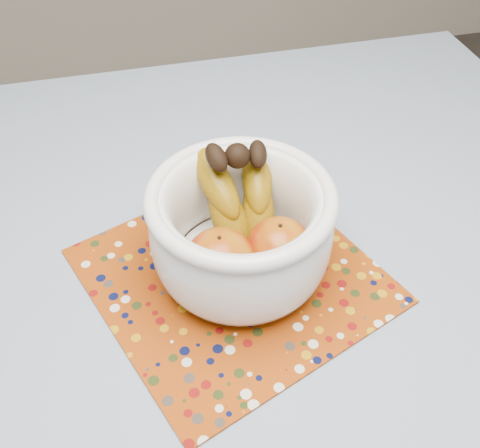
# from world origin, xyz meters

# --- Properties ---
(table) EXTENTS (1.20, 1.20, 0.75)m
(table) POSITION_xyz_m (0.00, 0.00, 0.67)
(table) COLOR brown
(table) RESTS_ON ground
(tablecloth) EXTENTS (1.32, 1.32, 0.01)m
(tablecloth) POSITION_xyz_m (0.00, 0.00, 0.76)
(tablecloth) COLOR slate
(tablecloth) RESTS_ON table
(placemat) EXTENTS (0.46, 0.46, 0.00)m
(placemat) POSITION_xyz_m (0.00, 0.06, 0.76)
(placemat) COLOR #873307
(placemat) RESTS_ON tablecloth
(fruit_bowl) EXTENTS (0.24, 0.25, 0.18)m
(fruit_bowl) POSITION_xyz_m (0.02, 0.07, 0.85)
(fruit_bowl) COLOR white
(fruit_bowl) RESTS_ON placemat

